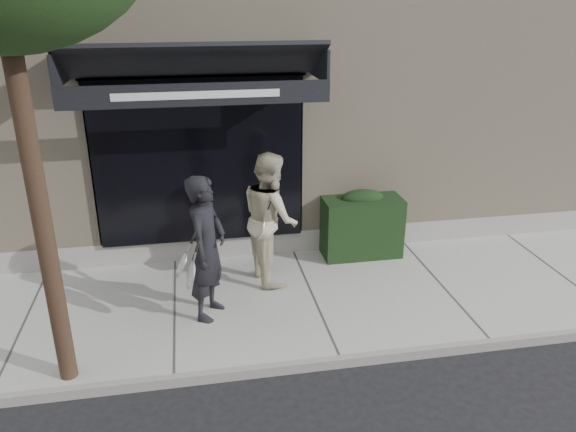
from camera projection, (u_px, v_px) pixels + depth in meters
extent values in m
plane|color=black|center=(313.00, 302.00, 8.30)|extent=(80.00, 80.00, 0.00)
cube|color=#9FA09A|center=(313.00, 299.00, 8.28)|extent=(20.00, 3.00, 0.12)
cube|color=gray|center=(340.00, 361.00, 6.86)|extent=(20.00, 0.10, 0.14)
cube|color=#B9A88D|center=(263.00, 68.00, 11.83)|extent=(14.00, 7.00, 5.50)
cube|color=gray|center=(291.00, 240.00, 9.76)|extent=(14.02, 0.42, 0.50)
cube|color=black|center=(199.00, 161.00, 8.79)|extent=(3.20, 0.30, 2.60)
cube|color=gray|center=(95.00, 164.00, 8.66)|extent=(0.08, 0.40, 2.60)
cube|color=gray|center=(298.00, 153.00, 9.19)|extent=(0.08, 0.40, 2.60)
cube|color=gray|center=(194.00, 72.00, 8.42)|extent=(3.36, 0.40, 0.12)
cube|color=black|center=(194.00, 60.00, 7.69)|extent=(3.60, 1.03, 0.55)
cube|color=black|center=(197.00, 95.00, 7.38)|extent=(3.60, 0.05, 0.30)
cube|color=white|center=(197.00, 95.00, 7.35)|extent=(2.20, 0.01, 0.10)
cube|color=black|center=(58.00, 69.00, 7.42)|extent=(0.04, 1.00, 0.45)
cube|color=black|center=(320.00, 63.00, 8.02)|extent=(0.04, 1.00, 0.45)
cube|color=black|center=(361.00, 226.00, 9.39)|extent=(1.30, 0.70, 1.00)
ellipsoid|color=black|center=(362.00, 198.00, 9.20)|extent=(0.71, 0.38, 0.27)
cylinder|color=black|center=(37.00, 191.00, 5.68)|extent=(0.20, 0.20, 4.80)
imported|color=black|center=(207.00, 248.00, 7.41)|extent=(0.74, 0.87, 2.01)
torus|color=silver|center=(191.00, 275.00, 7.10)|extent=(0.17, 0.32, 0.30)
cylinder|color=silver|center=(191.00, 275.00, 7.10)|extent=(0.13, 0.28, 0.26)
cylinder|color=silver|center=(191.00, 275.00, 7.10)|extent=(0.18, 0.06, 0.07)
cylinder|color=black|center=(191.00, 275.00, 7.10)|extent=(0.20, 0.07, 0.09)
torus|color=silver|center=(182.00, 265.00, 7.12)|extent=(0.15, 0.31, 0.29)
cylinder|color=silver|center=(182.00, 265.00, 7.12)|extent=(0.12, 0.27, 0.25)
cylinder|color=silver|center=(182.00, 265.00, 7.12)|extent=(0.17, 0.02, 0.09)
cylinder|color=black|center=(182.00, 265.00, 7.12)|extent=(0.20, 0.04, 0.11)
imported|color=#BFB799|center=(270.00, 218.00, 8.40)|extent=(0.91, 1.09, 2.01)
torus|color=silver|center=(261.00, 229.00, 8.14)|extent=(0.14, 0.31, 0.30)
cylinder|color=silver|center=(261.00, 229.00, 8.14)|extent=(0.11, 0.28, 0.26)
cylinder|color=silver|center=(261.00, 229.00, 8.14)|extent=(0.18, 0.03, 0.08)
cylinder|color=black|center=(261.00, 229.00, 8.14)|extent=(0.20, 0.04, 0.10)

